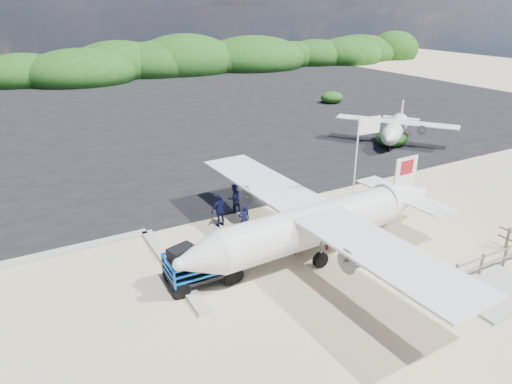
% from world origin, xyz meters
% --- Properties ---
extents(ground, '(160.00, 160.00, 0.00)m').
position_xyz_m(ground, '(0.00, 0.00, 0.00)').
color(ground, beige).
extents(asphalt_apron, '(90.00, 50.00, 0.04)m').
position_xyz_m(asphalt_apron, '(0.00, 30.00, 0.00)').
color(asphalt_apron, '#B2B2B2').
rests_on(asphalt_apron, ground).
extents(lagoon, '(9.00, 7.00, 0.40)m').
position_xyz_m(lagoon, '(-9.00, 1.50, 0.00)').
color(lagoon, '#B2B2B2').
rests_on(lagoon, ground).
extents(walkway_pad, '(3.50, 2.50, 0.10)m').
position_xyz_m(walkway_pad, '(5.50, -6.00, 0.00)').
color(walkway_pad, '#B2B2B2').
rests_on(walkway_pad, ground).
extents(vegetation_band, '(124.00, 8.00, 4.40)m').
position_xyz_m(vegetation_band, '(0.00, 55.00, 0.00)').
color(vegetation_band, '#B2B2B2').
rests_on(vegetation_band, ground).
extents(fence, '(6.40, 2.00, 1.10)m').
position_xyz_m(fence, '(6.00, -5.00, 0.00)').
color(fence, '#B2B2B2').
rests_on(fence, ground).
extents(baggage_cart, '(3.06, 1.78, 1.52)m').
position_xyz_m(baggage_cart, '(-3.74, -0.02, 0.00)').
color(baggage_cart, '#0C51B5').
rests_on(baggage_cart, ground).
extents(flagpole, '(1.16, 0.55, 5.67)m').
position_xyz_m(flagpole, '(3.72, 0.20, 0.00)').
color(flagpole, white).
rests_on(flagpole, ground).
extents(signboard, '(1.68, 0.56, 1.39)m').
position_xyz_m(signboard, '(1.28, -0.16, 0.00)').
color(signboard, '#571E18').
rests_on(signboard, ground).
extents(crew_a, '(0.60, 0.42, 1.56)m').
position_xyz_m(crew_a, '(-0.53, 2.65, 0.78)').
color(crew_a, '#121646').
rests_on(crew_a, ground).
extents(crew_b, '(0.86, 0.73, 1.57)m').
position_xyz_m(crew_b, '(0.18, 5.12, 0.78)').
color(crew_b, '#121646').
rests_on(crew_b, ground).
extents(crew_c, '(1.05, 0.55, 1.70)m').
position_xyz_m(crew_c, '(-1.10, 4.03, 0.85)').
color(crew_c, '#121646').
rests_on(crew_c, ground).
extents(aircraft_large, '(15.82, 15.82, 4.60)m').
position_xyz_m(aircraft_large, '(18.94, 26.13, 0.00)').
color(aircraft_large, '#B2B2B2').
rests_on(aircraft_large, ground).
extents(aircraft_small, '(10.45, 10.45, 2.69)m').
position_xyz_m(aircraft_small, '(-7.37, 30.17, 0.00)').
color(aircraft_small, '#B2B2B2').
rests_on(aircraft_small, ground).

